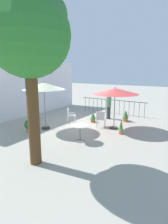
# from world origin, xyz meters

# --- Properties ---
(ground_plane) EXTENTS (60.00, 60.00, 0.00)m
(ground_plane) POSITION_xyz_m (0.00, 0.00, 0.00)
(ground_plane) COLOR #A5A092
(villa_facade) EXTENTS (9.88, 0.30, 3.73)m
(villa_facade) POSITION_xyz_m (0.00, 4.73, 1.87)
(villa_facade) COLOR white
(villa_facade) RESTS_ON ground
(terrace_railing) EXTENTS (0.03, 5.00, 1.01)m
(terrace_railing) POSITION_xyz_m (3.59, 0.00, 0.68)
(terrace_railing) COLOR black
(terrace_railing) RESTS_ON ground
(shade_tree) EXTENTS (2.66, 2.54, 5.38)m
(shade_tree) POSITION_xyz_m (-4.82, -0.91, 4.08)
(shade_tree) COLOR #53371C
(shade_tree) RESTS_ON ground
(patio_umbrella_0) EXTENTS (2.21, 2.21, 2.55)m
(patio_umbrella_0) POSITION_xyz_m (-1.79, 1.51, 2.28)
(patio_umbrella_0) COLOR #2D2D2D
(patio_umbrella_0) RESTS_ON ground
(patio_umbrella_1) EXTENTS (2.47, 2.47, 2.26)m
(patio_umbrella_1) POSITION_xyz_m (0.20, -1.60, 2.03)
(patio_umbrella_1) COLOR #2D2D2D
(patio_umbrella_1) RESTS_ON ground
(cafe_table_0) EXTENTS (0.82, 0.82, 0.75)m
(cafe_table_0) POSITION_xyz_m (-2.34, -1.08, 0.52)
(cafe_table_0) COLOR silver
(cafe_table_0) RESTS_ON ground
(patio_chair_0) EXTENTS (0.60, 0.61, 0.91)m
(patio_chair_0) POSITION_xyz_m (0.06, -0.87, 0.53)
(patio_chair_0) COLOR silver
(patio_chair_0) RESTS_ON ground
(patio_chair_1) EXTENTS (0.59, 0.60, 0.91)m
(patio_chair_1) POSITION_xyz_m (-0.16, 1.06, 0.53)
(patio_chair_1) COLOR white
(patio_chair_1) RESTS_ON ground
(potted_plant_0) EXTENTS (0.35, 0.35, 0.60)m
(potted_plant_0) POSITION_xyz_m (0.75, 0.02, 0.32)
(potted_plant_0) COLOR #B05A35
(potted_plant_0) RESTS_ON ground
(potted_plant_1) EXTENTS (0.38, 0.38, 0.72)m
(potted_plant_1) POSITION_xyz_m (1.95, -1.61, 0.39)
(potted_plant_1) COLOR #B8633C
(potted_plant_1) RESTS_ON ground
(potted_plant_2) EXTENTS (0.49, 0.49, 0.66)m
(potted_plant_2) POSITION_xyz_m (-2.68, 1.79, 0.38)
(potted_plant_2) COLOR #C06D47
(potted_plant_2) RESTS_ON ground
(potted_plant_3) EXTENTS (0.23, 0.23, 0.76)m
(potted_plant_3) POSITION_xyz_m (-0.44, -2.26, 0.37)
(potted_plant_3) COLOR #CE6948
(potted_plant_3) RESTS_ON ground
(standing_person) EXTENTS (0.45, 0.45, 1.65)m
(standing_person) POSITION_xyz_m (2.04, -0.41, 0.85)
(standing_person) COLOR #33333D
(standing_person) RESTS_ON ground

